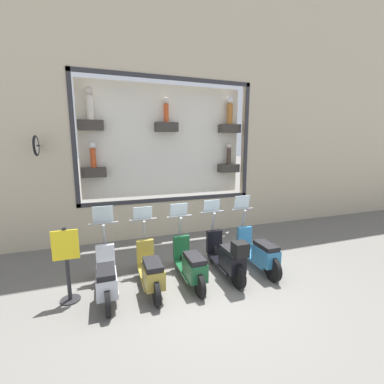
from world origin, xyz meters
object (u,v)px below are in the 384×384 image
object	(u,v)px
scooter_teal_0	(258,252)
shop_sign_post	(67,263)
scooter_green_2	(190,264)
scooter_silver_4	(106,276)
scooter_olive_3	(151,270)
scooter_black_1	(227,256)

from	to	relation	value
scooter_teal_0	shop_sign_post	xyz separation A→B (m)	(0.10, 4.01, 0.31)
scooter_green_2	shop_sign_post	bearing A→B (deg)	87.45
scooter_teal_0	scooter_silver_4	bearing A→B (deg)	90.09
scooter_olive_3	shop_sign_post	distance (m)	1.54
scooter_silver_4	shop_sign_post	distance (m)	0.75
scooter_black_1	scooter_olive_3	xyz separation A→B (m)	(0.05, 1.67, -0.06)
shop_sign_post	scooter_teal_0	bearing A→B (deg)	-91.37
scooter_teal_0	scooter_green_2	world-z (taller)	scooter_teal_0
scooter_black_1	scooter_silver_4	world-z (taller)	scooter_silver_4
shop_sign_post	scooter_silver_4	bearing A→B (deg)	-98.73
scooter_silver_4	scooter_teal_0	bearing A→B (deg)	-89.91
scooter_green_2	shop_sign_post	world-z (taller)	scooter_green_2
scooter_olive_3	scooter_silver_4	distance (m)	0.84
scooter_black_1	scooter_silver_4	distance (m)	2.51
scooter_teal_0	scooter_green_2	xyz separation A→B (m)	(-0.01, 1.67, -0.03)
scooter_olive_3	scooter_green_2	bearing A→B (deg)	-90.01
scooter_teal_0	scooter_silver_4	size ratio (longest dim) A/B	1.01
scooter_silver_4	scooter_black_1	bearing A→B (deg)	-91.24
scooter_black_1	scooter_green_2	size ratio (longest dim) A/B	1.01
scooter_olive_3	shop_sign_post	size ratio (longest dim) A/B	1.26
scooter_black_1	scooter_silver_4	bearing A→B (deg)	88.76
scooter_black_1	shop_sign_post	bearing A→B (deg)	87.18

